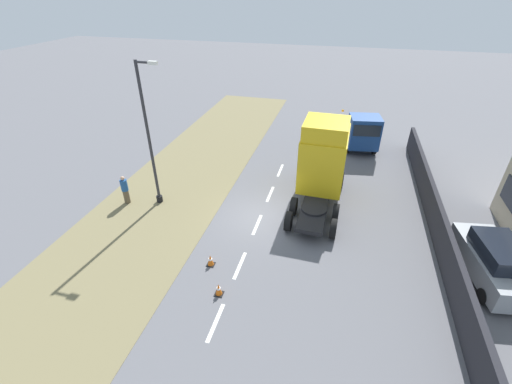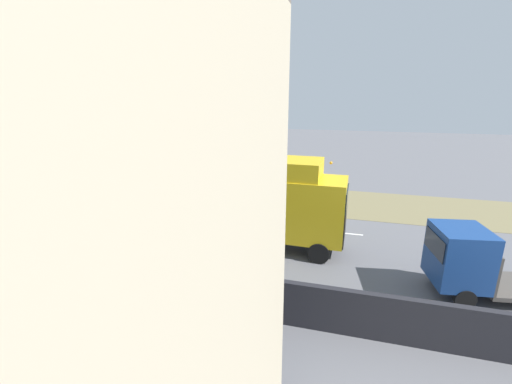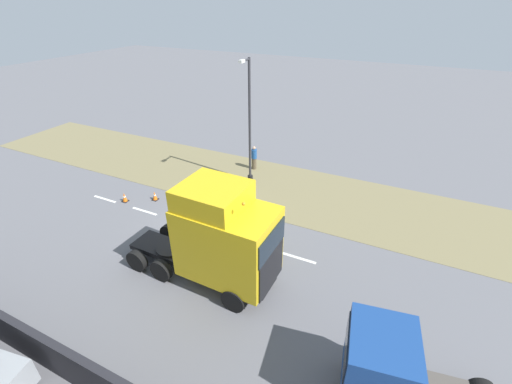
% 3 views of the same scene
% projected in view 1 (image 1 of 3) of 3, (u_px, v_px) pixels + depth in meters
% --- Properties ---
extents(ground_plane, '(120.00, 120.00, 0.00)m').
position_uv_depth(ground_plane, '(260.00, 217.00, 18.98)').
color(ground_plane, slate).
rests_on(ground_plane, ground).
extents(grass_verge, '(7.00, 44.00, 0.01)m').
position_uv_depth(grass_verge, '(162.00, 202.00, 20.26)').
color(grass_verge, olive).
rests_on(grass_verge, ground).
extents(lane_markings, '(0.16, 14.60, 0.00)m').
position_uv_depth(lane_markings, '(257.00, 225.00, 18.40)').
color(lane_markings, white).
rests_on(lane_markings, ground).
extents(boundary_wall, '(0.25, 24.00, 1.67)m').
position_uv_depth(boundary_wall, '(440.00, 231.00, 16.60)').
color(boundary_wall, '#232328').
rests_on(boundary_wall, ground).
extents(lorry_cab, '(2.77, 7.18, 4.94)m').
position_uv_depth(lorry_cab, '(323.00, 159.00, 19.77)').
color(lorry_cab, black).
rests_on(lorry_cab, ground).
extents(flatbed_truck, '(2.99, 5.75, 2.86)m').
position_uv_depth(flatbed_truck, '(362.00, 132.00, 25.60)').
color(flatbed_truck, navy).
rests_on(flatbed_truck, ground).
extents(parked_car, '(2.57, 4.75, 1.95)m').
position_uv_depth(parked_car, '(494.00, 261.00, 14.63)').
color(parked_car, '#9EA3A8').
rests_on(parked_car, ground).
extents(lamp_post, '(1.30, 0.35, 8.02)m').
position_uv_depth(lamp_post, '(151.00, 144.00, 18.36)').
color(lamp_post, black).
rests_on(lamp_post, ground).
extents(pedestrian, '(0.39, 0.39, 1.76)m').
position_uv_depth(pedestrian, '(125.00, 190.00, 19.77)').
color(pedestrian, brown).
rests_on(pedestrian, ground).
extents(traffic_cone_lead, '(0.36, 0.36, 0.58)m').
position_uv_depth(traffic_cone_lead, '(219.00, 289.00, 14.18)').
color(traffic_cone_lead, black).
rests_on(traffic_cone_lead, ground).
extents(traffic_cone_trailing, '(0.36, 0.36, 0.58)m').
position_uv_depth(traffic_cone_trailing, '(210.00, 260.00, 15.66)').
color(traffic_cone_trailing, black).
rests_on(traffic_cone_trailing, ground).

